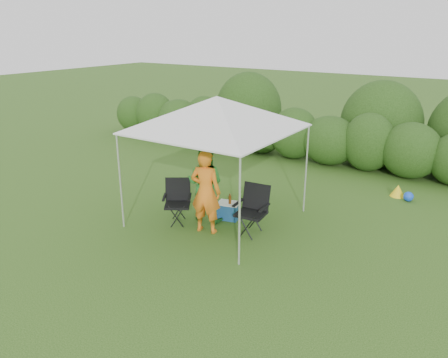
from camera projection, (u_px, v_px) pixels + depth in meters
The scene contains 10 objects.
ground at pixel (205, 226), 9.74m from camera, with size 70.00×70.00×0.00m, color #3A611F.
hedge at pixel (315, 137), 14.15m from camera, with size 17.46×1.53×1.80m.
canopy at pixel (217, 113), 9.32m from camera, with size 3.10×3.10×2.83m.
chair_right at pixel (253, 206), 9.27m from camera, with size 0.70×0.65×1.06m.
chair_left at pixel (178, 198), 9.82m from camera, with size 0.78×0.77×0.99m.
man at pixel (206, 192), 9.21m from camera, with size 0.67×0.44×1.83m, color orange.
woman at pixel (205, 184), 9.80m from camera, with size 0.86×0.67×1.76m, color #27792A.
cooler at pixel (229, 211), 10.06m from camera, with size 0.55×0.46×0.40m.
bottle at pixel (230, 199), 9.89m from camera, with size 0.07×0.07×0.25m, color #592D0C.
lawn_toy at pixel (400, 192), 11.34m from camera, with size 0.62×0.52×0.31m.
Camera 1 is at (5.20, -7.17, 4.20)m, focal length 35.00 mm.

